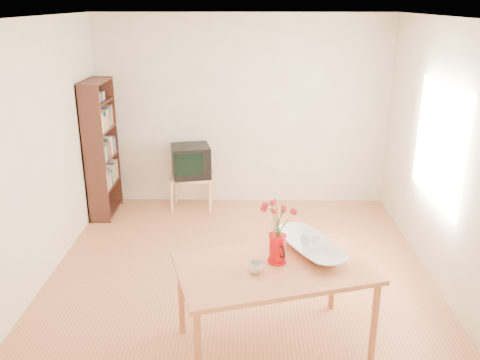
{
  "coord_description": "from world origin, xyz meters",
  "views": [
    {
      "loc": [
        0.09,
        -4.61,
        2.75
      ],
      "look_at": [
        0.0,
        0.3,
        1.0
      ],
      "focal_mm": 38.0,
      "sensor_mm": 36.0,
      "label": 1
    }
  ],
  "objects_px": {
    "table": "(275,274)",
    "bowl": "(311,224)",
    "mug": "(256,268)",
    "pitcher": "(277,250)",
    "television": "(191,160)"
  },
  "relations": [
    {
      "from": "mug",
      "to": "bowl",
      "type": "bearing_deg",
      "value": -164.94
    },
    {
      "from": "mug",
      "to": "bowl",
      "type": "xyz_separation_m",
      "value": [
        0.46,
        0.37,
        0.21
      ]
    },
    {
      "from": "table",
      "to": "pitcher",
      "type": "bearing_deg",
      "value": 60.18
    },
    {
      "from": "mug",
      "to": "bowl",
      "type": "height_order",
      "value": "bowl"
    },
    {
      "from": "table",
      "to": "bowl",
      "type": "height_order",
      "value": "bowl"
    },
    {
      "from": "pitcher",
      "to": "mug",
      "type": "xyz_separation_m",
      "value": [
        -0.17,
        -0.18,
        -0.06
      ]
    },
    {
      "from": "table",
      "to": "pitcher",
      "type": "relative_size",
      "value": 7.3
    },
    {
      "from": "bowl",
      "to": "mug",
      "type": "bearing_deg",
      "value": -140.98
    },
    {
      "from": "bowl",
      "to": "table",
      "type": "bearing_deg",
      "value": -138.05
    },
    {
      "from": "pitcher",
      "to": "table",
      "type": "bearing_deg",
      "value": -126.01
    },
    {
      "from": "table",
      "to": "mug",
      "type": "height_order",
      "value": "mug"
    },
    {
      "from": "television",
      "to": "mug",
      "type": "bearing_deg",
      "value": -87.61
    },
    {
      "from": "table",
      "to": "bowl",
      "type": "xyz_separation_m",
      "value": [
        0.3,
        0.27,
        0.32
      ]
    },
    {
      "from": "pitcher",
      "to": "mug",
      "type": "bearing_deg",
      "value": -156.56
    },
    {
      "from": "bowl",
      "to": "television",
      "type": "height_order",
      "value": "bowl"
    }
  ]
}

